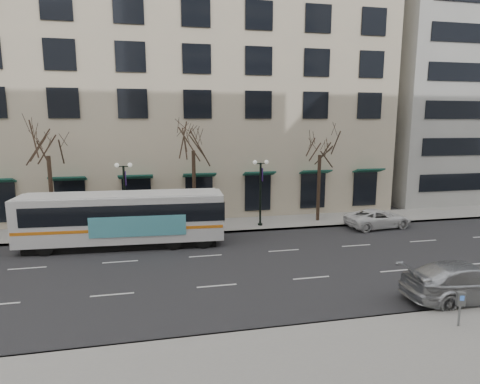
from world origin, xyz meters
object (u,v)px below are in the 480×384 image
object	(u,v)px
pay_station	(461,302)
tree_far_right	(320,143)
tree_far_mid	(193,138)
city_bus	(124,218)
lamp_post_right	(261,190)
tree_far_left	(47,142)
lamp_post_left	(125,195)
white_pickup	(378,218)
silver_car	(467,282)

from	to	relation	value
pay_station	tree_far_right	bearing A→B (deg)	100.68
pay_station	tree_far_mid	bearing A→B (deg)	131.76
city_bus	lamp_post_right	bearing A→B (deg)	18.94
tree_far_left	lamp_post_left	world-z (taller)	tree_far_left
tree_far_right	white_pickup	xyz separation A→B (m)	(3.86, -2.60, -5.72)
white_pickup	pay_station	size ratio (longest dim) A/B	3.64
tree_far_mid	lamp_post_left	distance (m)	6.40
tree_far_mid	tree_far_right	world-z (taller)	tree_far_mid
tree_far_left	pay_station	distance (m)	26.02
city_bus	silver_car	size ratio (longest dim) A/B	2.19
tree_far_left	city_bus	xyz separation A→B (m)	(5.12, -3.42, -4.78)
silver_car	city_bus	bearing A→B (deg)	55.23
tree_far_mid	lamp_post_left	world-z (taller)	tree_far_mid
tree_far_left	tree_far_right	xyz separation A→B (m)	(20.00, 0.00, -0.28)
lamp_post_left	city_bus	size ratio (longest dim) A/B	0.40
tree_far_left	lamp_post_left	distance (m)	6.29
white_pickup	tree_far_left	bearing A→B (deg)	78.43
silver_car	white_pickup	world-z (taller)	silver_car
tree_far_right	pay_station	bearing A→B (deg)	-94.39
lamp_post_left	white_pickup	size ratio (longest dim) A/B	1.03
city_bus	pay_station	bearing A→B (deg)	-42.54
silver_car	tree_far_left	bearing A→B (deg)	55.80
silver_car	pay_station	xyz separation A→B (m)	(-2.27, -2.25, 0.29)
lamp_post_right	pay_station	bearing A→B (deg)	-77.59
tree_far_right	city_bus	distance (m)	15.92
lamp_post_right	pay_station	size ratio (longest dim) A/B	3.74
tree_far_left	silver_car	world-z (taller)	tree_far_left
white_pickup	pay_station	world-z (taller)	pay_station
tree_far_left	white_pickup	distance (m)	24.73
lamp_post_right	white_pickup	world-z (taller)	lamp_post_right
lamp_post_left	lamp_post_right	bearing A→B (deg)	0.00
white_pickup	lamp_post_right	bearing A→B (deg)	71.91
lamp_post_right	pay_station	distance (m)	17.15
city_bus	silver_car	bearing A→B (deg)	-33.15
tree_far_right	silver_car	size ratio (longest dim) A/B	1.35
tree_far_left	tree_far_mid	bearing A→B (deg)	0.00
city_bus	white_pickup	xyz separation A→B (m)	(18.74, 0.82, -1.21)
white_pickup	silver_car	bearing A→B (deg)	161.45
tree_far_left	pay_station	size ratio (longest dim) A/B	5.98
pay_station	lamp_post_right	bearing A→B (deg)	117.48
tree_far_right	lamp_post_left	world-z (taller)	tree_far_right
tree_far_left	white_pickup	world-z (taller)	tree_far_left
white_pickup	tree_far_right	bearing A→B (deg)	50.66
tree_far_mid	silver_car	bearing A→B (deg)	-53.88
tree_far_right	white_pickup	distance (m)	7.37
white_pickup	tree_far_mid	bearing A→B (deg)	74.02
tree_far_right	lamp_post_left	xyz separation A→B (m)	(-14.99, -0.60, -3.48)
lamp_post_left	tree_far_right	bearing A→B (deg)	2.29
silver_car	lamp_post_right	bearing A→B (deg)	23.82
tree_far_right	city_bus	size ratio (longest dim) A/B	0.62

